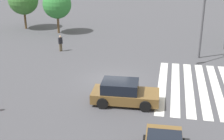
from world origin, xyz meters
TOP-DOWN VIEW (x-y plane):
  - ground_plane at (0.00, 0.00)m, footprint 121.78×121.78m
  - crosswalk_markings at (0.00, -6.12)m, footprint 9.45×5.35m
  - traffic_signal_mast at (5.65, -5.65)m, footprint 4.16×4.16m
  - car_0 at (-3.42, -1.42)m, footprint 2.26×4.33m
  - pedestrian at (6.26, 6.27)m, footprint 0.41×0.41m
  - tree_corner_b at (12.93, 8.92)m, footprint 3.28×3.28m
  - tree_corner_c at (14.18, 13.66)m, footprint 3.60×3.60m

SIDE VIEW (x-z plane):
  - ground_plane at x=0.00m, z-range 0.00..0.00m
  - crosswalk_markings at x=0.00m, z-range 0.00..0.01m
  - car_0 at x=-3.42m, z-range -0.04..1.46m
  - pedestrian at x=6.26m, z-range 0.08..1.63m
  - tree_corner_b at x=12.93m, z-range 0.86..5.86m
  - tree_corner_c at x=14.18m, z-range 0.88..6.26m
  - traffic_signal_mast at x=5.65m, z-range 1.53..9.02m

